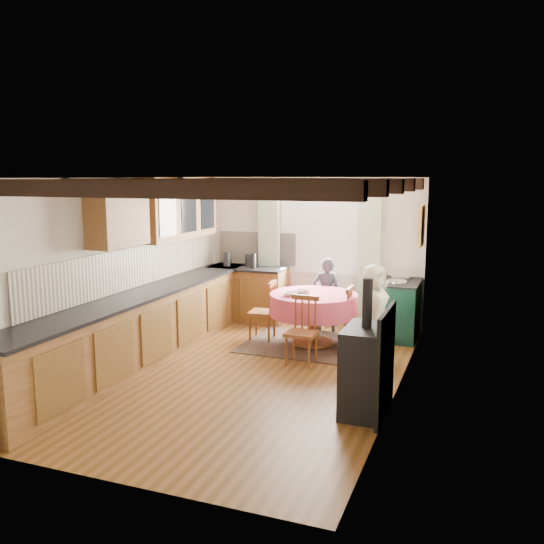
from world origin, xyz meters
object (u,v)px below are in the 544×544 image
at_px(aga_range, 398,309).
at_px(child_far, 326,295).
at_px(chair_left, 262,310).
at_px(cast_iron_stove, 366,347).
at_px(child_right, 373,309).
at_px(dining_table, 313,320).
at_px(cup, 306,294).
at_px(chair_near, 301,331).
at_px(chair_right, 361,320).

bearing_deg(aga_range, child_far, -176.93).
xyz_separation_m(chair_left, cast_iron_stove, (1.98, -2.14, 0.26)).
height_order(chair_left, child_right, child_right).
distance_m(dining_table, cast_iron_stove, 2.44).
bearing_deg(aga_range, cup, -135.20).
bearing_deg(chair_left, chair_near, 40.02).
height_order(child_far, child_right, child_right).
relative_size(aga_range, child_far, 0.82).
xyz_separation_m(dining_table, child_right, (0.86, -0.01, 0.24)).
height_order(dining_table, chair_left, chair_left).
xyz_separation_m(aga_range, cast_iron_stove, (0.11, -2.97, 0.27)).
bearing_deg(child_right, cup, 121.78).
distance_m(chair_near, cast_iron_stove, 1.67).
bearing_deg(dining_table, chair_left, 177.93).
bearing_deg(chair_left, chair_right, 80.27).
distance_m(chair_right, aga_range, 1.03).
height_order(chair_right, cup, chair_right).
xyz_separation_m(chair_right, child_far, (-0.73, 0.90, 0.13)).
bearing_deg(cup, cast_iron_stove, -56.91).
bearing_deg(chair_right, child_right, -62.42).
bearing_deg(cast_iron_stove, child_far, 112.53).
height_order(child_far, cup, child_far).
relative_size(chair_near, child_far, 0.76).
height_order(chair_near, child_right, child_right).
bearing_deg(chair_near, chair_left, 136.68).
bearing_deg(child_right, aga_range, 3.97).
height_order(chair_right, child_right, child_right).
xyz_separation_m(aga_range, child_far, (-1.10, -0.06, 0.15)).
relative_size(dining_table, child_far, 1.07).
relative_size(dining_table, chair_right, 1.38).
height_order(chair_left, cup, chair_left).
relative_size(chair_right, cast_iron_stove, 0.65).
distance_m(chair_near, aga_range, 1.99).
xyz_separation_m(dining_table, chair_right, (0.70, -0.10, 0.08)).
bearing_deg(chair_near, dining_table, 97.92).
bearing_deg(child_far, dining_table, 77.18).
relative_size(aga_range, cast_iron_stove, 0.68).
bearing_deg(cast_iron_stove, cup, 123.09).
height_order(chair_right, aga_range, chair_right).
distance_m(chair_right, cup, 0.83).
bearing_deg(cast_iron_stove, dining_table, 119.23).
bearing_deg(child_right, child_far, 65.04).
distance_m(dining_table, cup, 0.49).
xyz_separation_m(chair_near, child_right, (0.76, 0.86, 0.17)).
relative_size(chair_near, cast_iron_stove, 0.63).
bearing_deg(chair_near, chair_right, 53.44).
xyz_separation_m(chair_right, cast_iron_stove, (0.47, -2.01, 0.25)).
distance_m(chair_left, cup, 0.89).
xyz_separation_m(chair_right, cup, (-0.74, -0.14, 0.35)).
distance_m(chair_left, cast_iron_stove, 2.93).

